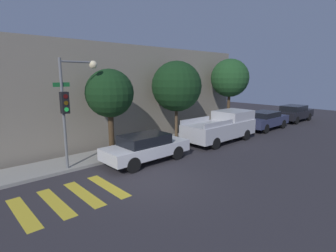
% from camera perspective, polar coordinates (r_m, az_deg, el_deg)
% --- Properties ---
extents(ground_plane, '(60.00, 60.00, 0.00)m').
position_cam_1_polar(ground_plane, '(10.69, -3.50, -11.99)').
color(ground_plane, '#2D2B30').
extents(sidewalk, '(26.00, 2.04, 0.14)m').
position_cam_1_polar(sidewalk, '(14.01, -14.53, -6.41)').
color(sidewalk, gray).
rests_on(sidewalk, ground).
extents(building_row, '(26.00, 6.00, 5.98)m').
position_cam_1_polar(building_row, '(17.48, -21.90, 6.30)').
color(building_row, gray).
rests_on(building_row, ground).
extents(crosswalk, '(3.39, 2.60, 0.00)m').
position_cam_1_polar(crosswalk, '(9.96, -20.57, -14.48)').
color(crosswalk, gold).
rests_on(crosswalk, ground).
extents(traffic_light_pole, '(2.01, 0.56, 4.89)m').
position_cam_1_polar(traffic_light_pole, '(11.97, -20.27, 6.08)').
color(traffic_light_pole, slate).
rests_on(traffic_light_pole, ground).
extents(sedan_near_corner, '(4.34, 1.75, 1.38)m').
position_cam_1_polar(sedan_near_corner, '(12.80, -4.82, -4.61)').
color(sedan_near_corner, silver).
rests_on(sedan_near_corner, ground).
extents(pickup_truck, '(5.24, 2.07, 1.88)m').
position_cam_1_polar(pickup_truck, '(17.13, 11.73, -0.08)').
color(pickup_truck, '#BCBCC1').
rests_on(pickup_truck, ground).
extents(sedan_middle, '(4.52, 1.87, 1.41)m').
position_cam_1_polar(sedan_middle, '(21.89, 20.31, 1.31)').
color(sedan_middle, '#2D3351').
rests_on(sedan_middle, ground).
extents(sedan_far_end, '(4.61, 1.88, 1.47)m').
position_cam_1_polar(sedan_far_end, '(26.84, 25.71, 2.61)').
color(sedan_far_end, black).
rests_on(sedan_far_end, ground).
extents(tree_near_corner, '(2.42, 2.42, 4.50)m').
position_cam_1_polar(tree_near_corner, '(13.49, -12.58, 6.86)').
color(tree_near_corner, '#42301E').
rests_on(tree_near_corner, ground).
extents(tree_midblock, '(3.10, 3.10, 5.06)m').
position_cam_1_polar(tree_midblock, '(16.32, 1.88, 8.60)').
color(tree_midblock, brown).
rests_on(tree_midblock, ground).
extents(tree_far_end, '(2.86, 2.86, 5.42)m').
position_cam_1_polar(tree_far_end, '(20.65, 13.29, 10.10)').
color(tree_far_end, '#4C3823').
rests_on(tree_far_end, ground).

